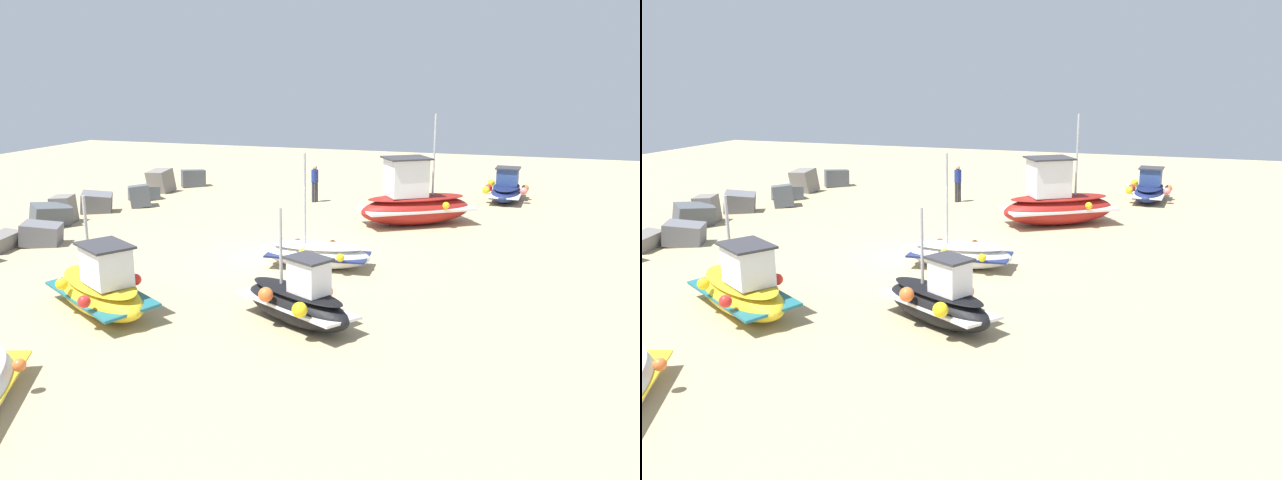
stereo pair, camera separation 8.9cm
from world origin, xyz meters
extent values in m
plane|color=tan|center=(0.00, 0.00, 0.00)|extent=(57.25, 57.25, 0.00)
ellipsoid|color=white|center=(-0.70, -1.64, 0.37)|extent=(1.45, 3.29, 0.74)
cube|color=navy|center=(-0.70, -1.64, 0.41)|extent=(1.49, 3.17, 0.06)
ellipsoid|color=beige|center=(-0.70, -1.64, 0.68)|extent=(1.28, 2.90, 0.12)
cylinder|color=#B7B7BC|center=(-0.73, -1.24, 2.11)|extent=(0.08, 0.08, 2.75)
sphere|color=red|center=(-0.06, -0.75, 0.56)|extent=(0.24, 0.24, 0.24)
sphere|color=yellow|center=(-1.43, -1.41, 0.65)|extent=(0.24, 0.24, 0.24)
sphere|color=orange|center=(0.02, -1.87, 0.59)|extent=(0.24, 0.24, 0.24)
sphere|color=yellow|center=(-1.35, -2.54, 0.56)|extent=(0.24, 0.24, 0.24)
ellipsoid|color=gold|center=(-5.92, 2.36, 0.42)|extent=(3.21, 4.08, 0.93)
cube|color=#1E6670|center=(-5.92, 2.36, 0.46)|extent=(3.13, 3.95, 0.16)
ellipsoid|color=gold|center=(-5.92, 2.36, 0.77)|extent=(2.79, 3.57, 0.22)
cube|color=white|center=(-6.19, 1.91, 1.31)|extent=(1.36, 1.48, 0.93)
cube|color=#333338|center=(-6.19, 1.91, 1.80)|extent=(1.58, 1.72, 0.06)
cylinder|color=#B7B7BC|center=(-5.65, 2.82, 1.85)|extent=(0.08, 0.08, 2.01)
sphere|color=orange|center=(-4.71, 2.83, 0.78)|extent=(0.30, 0.30, 0.30)
sphere|color=yellow|center=(-6.43, 3.06, 0.79)|extent=(0.30, 0.30, 0.30)
sphere|color=red|center=(-5.41, 1.66, 0.73)|extent=(0.30, 0.30, 0.30)
sphere|color=red|center=(-7.13, 1.89, 0.71)|extent=(0.30, 0.30, 0.30)
ellipsoid|color=navy|center=(11.97, -6.60, 0.36)|extent=(3.47, 1.50, 0.72)
cube|color=white|center=(11.97, -6.60, 0.39)|extent=(3.34, 1.54, 0.07)
ellipsoid|color=#151E45|center=(11.97, -6.60, 0.65)|extent=(3.06, 1.32, 0.12)
cube|color=#2D4784|center=(12.17, -6.61, 1.08)|extent=(1.01, 0.97, 0.75)
cube|color=#333338|center=(12.17, -6.61, 1.49)|extent=(1.17, 1.13, 0.06)
sphere|color=yellow|center=(11.06, -5.75, 0.60)|extent=(0.34, 0.34, 0.34)
sphere|color=#EA7F75|center=(11.46, -7.37, 0.58)|extent=(0.34, 0.34, 0.34)
sphere|color=red|center=(12.02, -5.80, 0.54)|extent=(0.34, 0.34, 0.34)
sphere|color=orange|center=(12.41, -7.42, 0.54)|extent=(0.34, 0.34, 0.34)
sphere|color=yellow|center=(12.97, -5.85, 0.62)|extent=(0.34, 0.34, 0.34)
sphere|color=orange|center=(-10.08, 1.07, 0.59)|extent=(0.25, 0.25, 0.25)
ellipsoid|color=maroon|center=(5.94, -3.47, 0.57)|extent=(3.97, 4.73, 1.19)
cube|color=white|center=(5.94, -3.47, 0.63)|extent=(3.91, 4.61, 0.13)
ellipsoid|color=maroon|center=(5.94, -3.47, 1.06)|extent=(3.48, 4.15, 0.22)
cube|color=white|center=(5.69, -3.09, 1.87)|extent=(1.78, 1.85, 1.43)
cube|color=#333338|center=(5.69, -3.09, 2.61)|extent=(2.07, 2.15, 0.06)
cylinder|color=#B7B7BC|center=(6.32, -4.04, 2.70)|extent=(0.08, 0.08, 3.10)
sphere|color=yellow|center=(5.54, -4.67, 0.90)|extent=(0.27, 0.27, 0.27)
sphere|color=yellow|center=(6.34, -2.27, 1.01)|extent=(0.27, 0.27, 0.27)
ellipsoid|color=black|center=(-5.19, -2.58, 0.44)|extent=(2.60, 3.50, 0.94)
cube|color=white|center=(-5.19, -2.58, 0.48)|extent=(2.53, 3.38, 0.15)
ellipsoid|color=black|center=(-5.19, -2.58, 0.80)|extent=(2.25, 3.06, 0.20)
cube|color=white|center=(-5.39, -2.97, 1.27)|extent=(0.96, 1.05, 0.80)
cube|color=#333338|center=(-5.39, -2.97, 1.70)|extent=(1.11, 1.22, 0.06)
cylinder|color=#B7B7BC|center=(-4.93, -2.10, 1.80)|extent=(0.08, 0.08, 1.86)
sphere|color=yellow|center=(-4.16, -2.13, 0.73)|extent=(0.35, 0.35, 0.35)
sphere|color=orange|center=(-5.65, -2.00, 0.81)|extent=(0.35, 0.35, 0.35)
sphere|color=#EA7F75|center=(-4.72, -3.16, 0.70)|extent=(0.35, 0.35, 0.35)
sphere|color=yellow|center=(-6.21, -3.03, 0.76)|extent=(0.35, 0.35, 0.35)
cylinder|color=#2D2D38|center=(8.88, 1.74, 0.46)|extent=(0.14, 0.14, 0.92)
cylinder|color=#2D2D38|center=(8.98, 1.62, 0.46)|extent=(0.14, 0.14, 0.92)
cylinder|color=navy|center=(8.93, 1.68, 1.20)|extent=(0.32, 0.32, 0.56)
sphere|color=tan|center=(8.93, 1.68, 1.59)|extent=(0.22, 0.22, 0.22)
cube|color=slate|center=(-2.07, 9.06, 0.27)|extent=(1.48, 0.95, 0.64)
cube|color=slate|center=(-1.16, 8.22, 0.38)|extent=(1.41, 1.61, 0.94)
cube|color=#4C5156|center=(1.11, 9.72, 0.44)|extent=(1.57, 1.53, 1.16)
cube|color=slate|center=(1.95, 9.79, 0.53)|extent=(1.02, 0.99, 1.13)
cube|color=slate|center=(3.96, 9.75, 0.41)|extent=(1.44, 1.62, 1.05)
cube|color=#4C5156|center=(5.57, 8.70, 0.47)|extent=(1.23, 1.30, 1.05)
cube|color=#4C5156|center=(6.99, 9.41, 0.30)|extent=(1.61, 1.52, 0.84)
cube|color=slate|center=(8.93, 9.69, 0.55)|extent=(1.18, 1.21, 1.28)
cube|color=#4C5156|center=(10.87, 8.95, 0.43)|extent=(1.31, 1.33, 0.94)
cylinder|color=#3F3F42|center=(11.15, -2.86, 0.07)|extent=(0.08, 0.08, 0.15)
sphere|color=#EA7F75|center=(11.15, -2.86, 0.40)|extent=(0.51, 0.51, 0.51)
camera|label=1|loc=(-18.86, -7.63, 5.86)|focal=36.66mm
camera|label=2|loc=(-18.83, -7.71, 5.86)|focal=36.66mm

